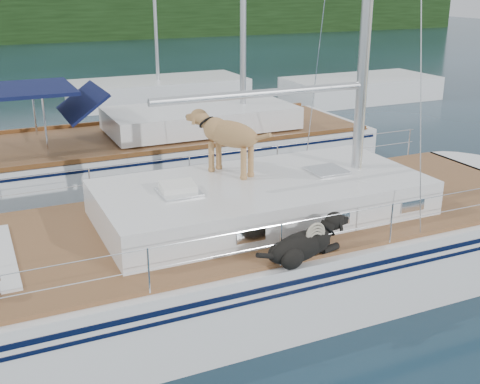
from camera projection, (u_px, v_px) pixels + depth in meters
name	position (u px, v px, depth m)	size (l,w,h in m)	color
ground	(217.00, 292.00, 9.85)	(120.00, 120.00, 0.00)	black
shore_bank	(1.00, 35.00, 49.26)	(92.00, 1.00, 1.20)	#595147
main_sailboat	(222.00, 253.00, 9.66)	(12.00, 4.01, 14.01)	silver
neighbor_sailboat	(162.00, 153.00, 15.45)	(11.00, 3.50, 13.30)	silver
bg_boat_center	(159.00, 91.00, 24.99)	(7.20, 3.00, 11.65)	silver
bg_boat_east	(360.00, 89.00, 25.56)	(6.40, 3.00, 11.65)	silver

